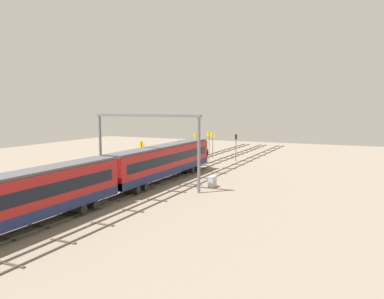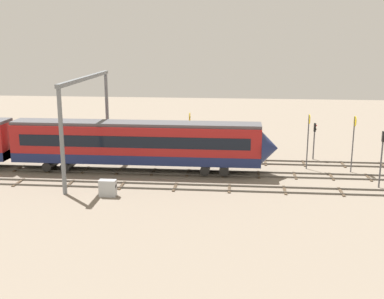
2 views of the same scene
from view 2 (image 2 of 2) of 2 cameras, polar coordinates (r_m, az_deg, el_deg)
name	(u,v)px [view 2 (image 2 of 2)]	position (r m, az deg, el deg)	size (l,w,h in m)	color
ground_plane	(205,174)	(47.10, 1.58, -2.84)	(111.53, 111.53, 0.00)	gray
track_near_foreground	(202,187)	(42.72, 1.17, -4.47)	(95.53, 2.40, 0.16)	#59544C
track_with_train	(205,173)	(47.08, 1.59, -2.76)	(95.53, 2.40, 0.16)	#59544C
track_middle	(208,161)	(51.48, 1.93, -1.34)	(95.53, 2.40, 0.16)	#59544C
train	(19,143)	(51.07, -19.66, 0.74)	(50.40, 3.24, 4.80)	maroon
overhead_gantry	(87,104)	(47.70, -12.24, 5.25)	(0.40, 14.84, 9.26)	slate
speed_sign_mid_trackside	(190,128)	(52.73, -0.28, 2.58)	(0.14, 1.00, 4.90)	#4C4C51
speed_sign_far_trackside	(354,136)	(49.22, 18.42, 1.55)	(0.14, 0.99, 5.55)	#4C4C51
speed_sign_distant_end	(308,134)	(49.23, 13.47, 1.82)	(0.14, 0.95, 5.53)	#4C4C51
signal_light_trackside_approach	(314,136)	(53.37, 14.16, 1.59)	(0.31, 0.32, 3.94)	#4C4C51
signal_light_trackside_departure	(382,152)	(45.12, 21.39, -0.22)	(0.31, 0.32, 5.04)	#4C4C51
relay_cabinet	(108,188)	(41.09, -9.85, -4.49)	(1.42, 0.68, 1.40)	#B2B7BC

